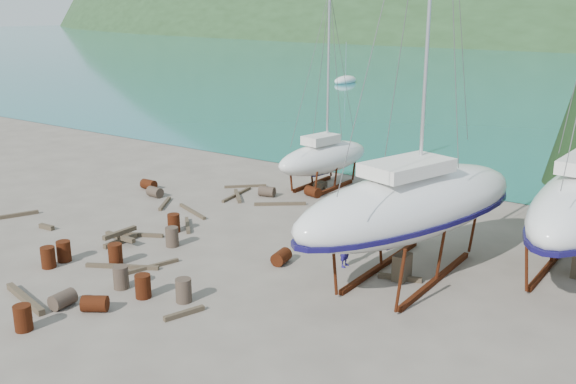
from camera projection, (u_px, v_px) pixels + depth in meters
The scene contains 42 objects.
ground at pixel (232, 257), 27.25m from camera, with size 600.00×600.00×0.00m, color #61564C.
far_house_left at pixel (470, 32), 208.54m from camera, with size 6.60×5.60×5.60m.
moored_boat_left at pixel (345, 80), 90.83m from camera, with size 2.00×5.00×6.05m.
large_sailboat_near at pixel (412, 204), 24.61m from camera, with size 6.45×12.11×18.31m.
small_sailboat_shore at pixel (324, 157), 37.31m from camera, with size 3.42×7.28×11.21m.
worker at pixel (345, 248), 26.06m from camera, with size 0.59×0.39×1.63m, color navy.
drum_0 at pixel (48, 257), 26.04m from camera, with size 0.58×0.58×0.88m, color #59280F.
drum_1 at pixel (63, 299), 22.62m from camera, with size 0.58×0.58×0.88m, color #2D2823.
drum_2 at pixel (149, 184), 37.42m from camera, with size 0.58×0.58×0.88m, color #59280F.
drum_3 at pixel (23, 318), 20.94m from camera, with size 0.58×0.58×0.88m, color #59280F.
drum_4 at pixel (313, 192), 35.92m from camera, with size 0.58×0.58×0.88m, color #59280F.
drum_5 at pixel (172, 237), 28.39m from camera, with size 0.58×0.58×0.88m, color #2D2823.
drum_6 at pixel (281, 257), 26.48m from camera, with size 0.58×0.58×0.88m, color #59280F.
drum_7 at pixel (143, 286), 23.33m from camera, with size 0.58×0.58×0.88m, color #59280F.
drum_9 at pixel (267, 191), 35.98m from camera, with size 0.58×0.58×0.88m, color #2D2823.
drum_10 at pixel (64, 251), 26.70m from camera, with size 0.58×0.58×0.88m, color #59280F.
drum_11 at pixel (344, 207), 33.22m from camera, with size 0.58×0.58×0.88m, color #2D2823.
drum_12 at pixel (95, 304), 22.29m from camera, with size 0.58×0.58×0.88m, color #59280F.
drum_13 at pixel (115, 254), 26.38m from camera, with size 0.58×0.58×0.88m, color #59280F.
drum_14 at pixel (174, 223), 30.22m from camera, with size 0.58×0.58×0.88m, color #59280F.
drum_15 at pixel (155, 192), 35.87m from camera, with size 0.58×0.58×0.88m, color #2D2823.
drum_16 at pixel (121, 277), 24.10m from camera, with size 0.58×0.58×0.88m, color #2D2823.
drum_17 at pixel (184, 290), 22.99m from camera, with size 0.58×0.58×0.88m, color #2D2823.
timber_0 at pixel (245, 186), 37.89m from camera, with size 0.14×2.47×0.14m, color #4E412D.
timber_1 at pixel (400, 278), 24.91m from camera, with size 0.19×1.69×0.19m, color #4E412D.
timber_3 at pixel (149, 267), 25.99m from camera, with size 0.15×2.64×0.15m, color #4E412D.
timber_4 at pixel (187, 225), 31.01m from camera, with size 0.17×2.13×0.17m, color #4E412D.
timber_5 at pixel (122, 267), 26.04m from camera, with size 0.16×3.05×0.16m, color #4E412D.
timber_6 at pixel (368, 197), 35.70m from camera, with size 0.19×1.87×0.19m, color #4E412D.
timber_7 at pixel (184, 313), 22.03m from camera, with size 0.17×1.52×0.17m, color #4E412D.
timber_8 at pixel (238, 196), 35.82m from camera, with size 0.19×2.30×0.19m, color #4E412D.
timber_9 at pixel (322, 186), 37.92m from camera, with size 0.15×2.10×0.15m, color #4E412D.
timber_10 at pixel (280, 204), 34.42m from camera, with size 0.16×2.78×0.16m, color #4E412D.
timber_11 at pixel (192, 211), 33.15m from camera, with size 0.15×2.83×0.15m, color #4E412D.
timber_12 at pixel (142, 235), 29.68m from camera, with size 0.17×2.00×0.17m, color #4E412D.
timber_13 at pixel (47, 227), 30.69m from camera, with size 0.22×0.87×0.22m, color #4E412D.
timber_14 at pixel (9, 216), 32.35m from camera, with size 0.18×2.79×0.18m, color #4E412D.
timber_15 at pixel (237, 194), 36.18m from camera, with size 0.15×3.07×0.15m, color #4E412D.
timber_16 at pixel (25, 299), 23.08m from camera, with size 0.23×3.06×0.23m, color #4E412D.
timber_17 at pixel (165, 204), 34.46m from camera, with size 0.16×2.18×0.16m, color #4E412D.
timber_pile_fore at pixel (120, 237), 28.77m from camera, with size 1.80×1.80×0.60m.
timber_pile_aft at pixel (335, 216), 31.64m from camera, with size 1.80×1.80×0.60m.
Camera 1 is at (16.76, -19.28, 10.16)m, focal length 40.00 mm.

